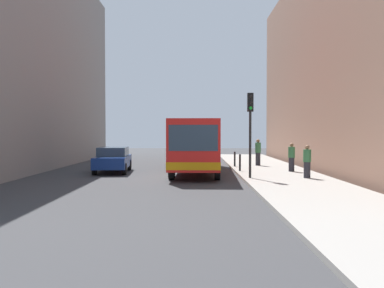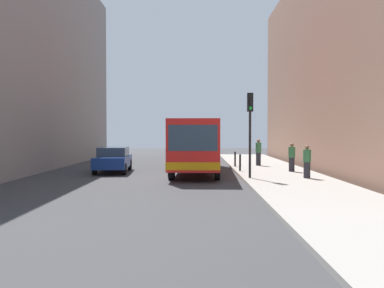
% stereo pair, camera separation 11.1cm
% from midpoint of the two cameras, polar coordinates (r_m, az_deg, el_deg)
% --- Properties ---
extents(ground_plane, '(80.00, 80.00, 0.00)m').
position_cam_midpoint_polar(ground_plane, '(22.88, -1.96, -4.34)').
color(ground_plane, '#38383A').
extents(sidewalk, '(4.40, 40.00, 0.15)m').
position_cam_midpoint_polar(sidewalk, '(23.29, 11.47, -4.09)').
color(sidewalk, '#9E9991').
rests_on(sidewalk, ground).
extents(building_right, '(7.00, 32.00, 13.51)m').
position_cam_midpoint_polar(building_right, '(29.09, 22.04, 10.16)').
color(building_right, '#936B56').
rests_on(building_right, ground).
extents(bus, '(2.90, 11.10, 3.00)m').
position_cam_midpoint_polar(bus, '(25.22, 0.52, 0.14)').
color(bus, red).
rests_on(bus, ground).
extents(car_beside_bus, '(2.08, 4.50, 1.48)m').
position_cam_midpoint_polar(car_beside_bus, '(25.66, -10.54, -1.97)').
color(car_beside_bus, navy).
rests_on(car_beside_bus, ground).
extents(traffic_light, '(0.28, 0.33, 4.10)m').
position_cam_midpoint_polar(traffic_light, '(20.94, 7.58, 3.33)').
color(traffic_light, black).
rests_on(traffic_light, sidewalk).
extents(bollard_near, '(0.11, 0.11, 0.95)m').
position_cam_midpoint_polar(bollard_near, '(24.67, 6.24, -2.46)').
color(bollard_near, black).
rests_on(bollard_near, sidewalk).
extents(bollard_mid, '(0.11, 0.11, 0.95)m').
position_cam_midpoint_polar(bollard_mid, '(27.82, 5.57, -2.00)').
color(bollard_mid, black).
rests_on(bollard_mid, sidewalk).
extents(pedestrian_near_signal, '(0.38, 0.38, 1.59)m').
position_cam_midpoint_polar(pedestrian_near_signal, '(21.48, 14.86, -2.27)').
color(pedestrian_near_signal, '#26262D').
rests_on(pedestrian_near_signal, sidewalk).
extents(pedestrian_mid_sidewalk, '(0.38, 0.38, 1.60)m').
position_cam_midpoint_polar(pedestrian_mid_sidewalk, '(24.81, 12.92, -1.74)').
color(pedestrian_mid_sidewalk, '#26262D').
rests_on(pedestrian_mid_sidewalk, sidewalk).
extents(pedestrian_far_sidewalk, '(0.38, 0.38, 1.75)m').
position_cam_midpoint_polar(pedestrian_far_sidewalk, '(28.85, 8.62, -1.09)').
color(pedestrian_far_sidewalk, '#26262D').
rests_on(pedestrian_far_sidewalk, sidewalk).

